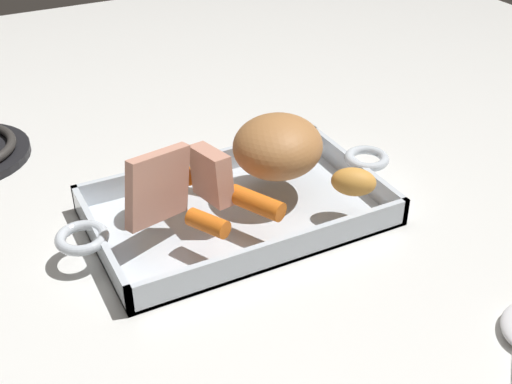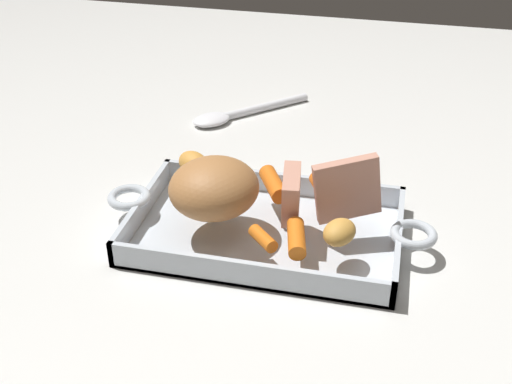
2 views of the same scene
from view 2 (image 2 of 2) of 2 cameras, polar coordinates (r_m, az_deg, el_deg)
name	(u,v)px [view 2 (image 2 of 2)]	position (r m, az deg, el deg)	size (l,w,h in m)	color
ground_plane	(265,236)	(0.90, 0.80, -3.80)	(1.93, 1.93, 0.00)	silver
roasting_dish	(265,230)	(0.89, 0.81, -3.24)	(0.44, 0.22, 0.04)	silver
pork_roast	(214,188)	(0.85, -3.61, 0.34)	(0.12, 0.11, 0.07)	#AF7340
roast_slice_thick	(347,189)	(0.85, 7.81, 0.24)	(0.01, 0.08, 0.08)	tan
roast_slice_thin	(291,195)	(0.85, 3.01, -0.26)	(0.02, 0.06, 0.06)	tan
baby_carrot_center_left	(296,238)	(0.81, 3.48, -3.96)	(0.02, 0.02, 0.06)	orange
baby_carrot_short	(277,184)	(0.91, 1.79, 0.65)	(0.02, 0.02, 0.07)	orange
baby_carrot_long	(322,187)	(0.91, 5.66, 0.44)	(0.02, 0.02, 0.05)	orange
baby_carrot_northeast	(263,238)	(0.81, 0.60, -3.99)	(0.02, 0.02, 0.05)	orange
potato_corner	(194,164)	(0.95, -5.34, 2.42)	(0.05, 0.04, 0.03)	gold
potato_whole	(339,232)	(0.81, 7.15, -3.43)	(0.05, 0.04, 0.03)	gold
serving_spoon	(235,114)	(1.20, -1.83, 6.68)	(0.19, 0.18, 0.02)	white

